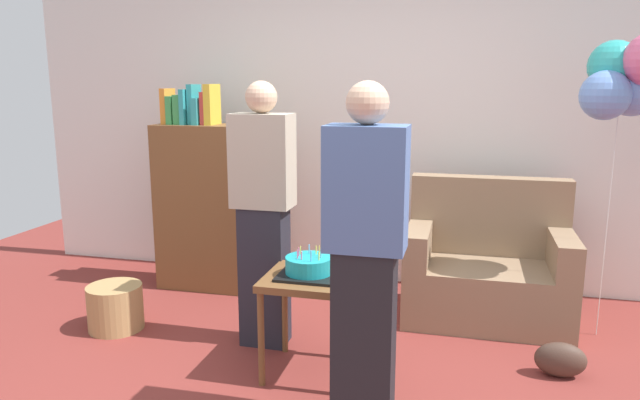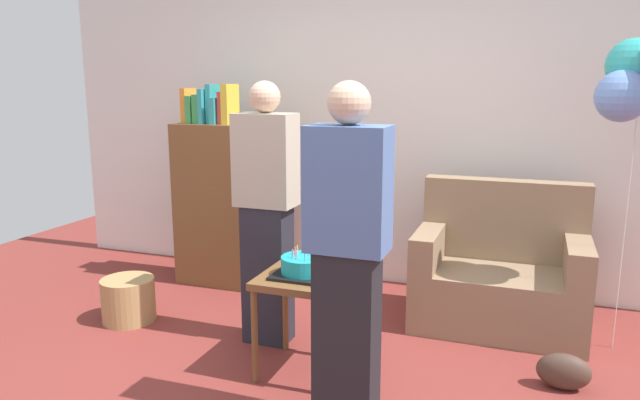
{
  "view_description": "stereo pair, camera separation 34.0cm",
  "coord_description": "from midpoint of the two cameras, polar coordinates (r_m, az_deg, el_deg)",
  "views": [
    {
      "loc": [
        0.7,
        -2.64,
        1.63
      ],
      "look_at": [
        -0.12,
        0.59,
        0.95
      ],
      "focal_mm": 32.95,
      "sensor_mm": 36.0,
      "label": 1
    },
    {
      "loc": [
        1.02,
        -2.54,
        1.63
      ],
      "look_at": [
        -0.12,
        0.59,
        0.95
      ],
      "focal_mm": 32.95,
      "sensor_mm": 36.0,
      "label": 2
    }
  ],
  "objects": [
    {
      "name": "side_table",
      "position": [
        3.29,
        -4.07,
        -8.79
      ],
      "size": [
        0.48,
        0.48,
        0.57
      ],
      "color": "brown",
      "rests_on": "ground_plane"
    },
    {
      "name": "person_blowing_candles",
      "position": [
        3.6,
        -8.21,
        -1.4
      ],
      "size": [
        0.36,
        0.22,
        1.63
      ],
      "rotation": [
        0.0,
        0.0,
        -0.0
      ],
      "color": "#23232D",
      "rests_on": "ground_plane"
    },
    {
      "name": "birthday_cake",
      "position": [
        3.25,
        -4.1,
        -6.53
      ],
      "size": [
        0.32,
        0.32,
        0.17
      ],
      "color": "black",
      "rests_on": "side_table"
    },
    {
      "name": "balloon_bunch",
      "position": [
        3.92,
        25.5,
        10.73
      ],
      "size": [
        0.54,
        0.45,
        1.91
      ],
      "color": "silver",
      "rests_on": "ground_plane"
    },
    {
      "name": "bookshelf",
      "position": [
        4.73,
        -12.79,
        -0.27
      ],
      "size": [
        0.8,
        0.36,
        1.61
      ],
      "color": "brown",
      "rests_on": "ground_plane"
    },
    {
      "name": "wicker_basket",
      "position": [
        4.25,
        -21.48,
        -9.71
      ],
      "size": [
        0.36,
        0.36,
        0.3
      ],
      "primitive_type": "cylinder",
      "color": "#A88451",
      "rests_on": "ground_plane"
    },
    {
      "name": "wall_back",
      "position": [
        4.73,
        3.73,
        8.09
      ],
      "size": [
        6.0,
        0.1,
        2.7
      ],
      "primitive_type": "cube",
      "color": "silver",
      "rests_on": "ground_plane"
    },
    {
      "name": "couch",
      "position": [
        4.21,
        13.71,
        -6.64
      ],
      "size": [
        1.1,
        0.7,
        0.96
      ],
      "color": "#8C7054",
      "rests_on": "ground_plane"
    },
    {
      "name": "person_holding_cake",
      "position": [
        2.66,
        0.76,
        -5.86
      ],
      "size": [
        0.36,
        0.22,
        1.63
      ],
      "rotation": [
        0.0,
        0.0,
        2.85
      ],
      "color": "black",
      "rests_on": "ground_plane"
    },
    {
      "name": "handbag",
      "position": [
        3.58,
        19.78,
        -14.45
      ],
      "size": [
        0.28,
        0.14,
        0.2
      ],
      "primitive_type": "ellipsoid",
      "color": "#473328",
      "rests_on": "ground_plane"
    }
  ]
}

